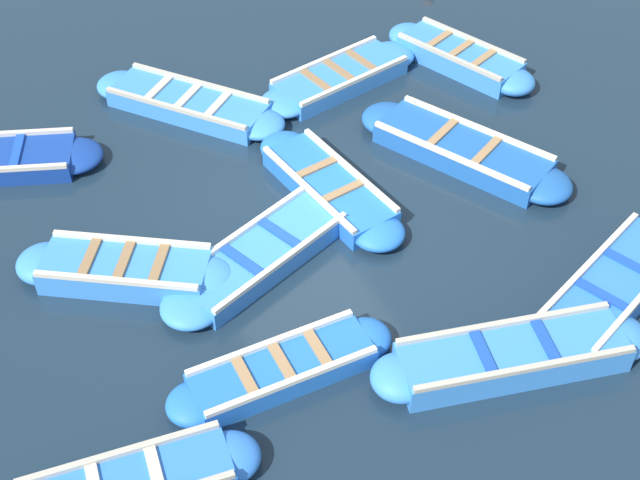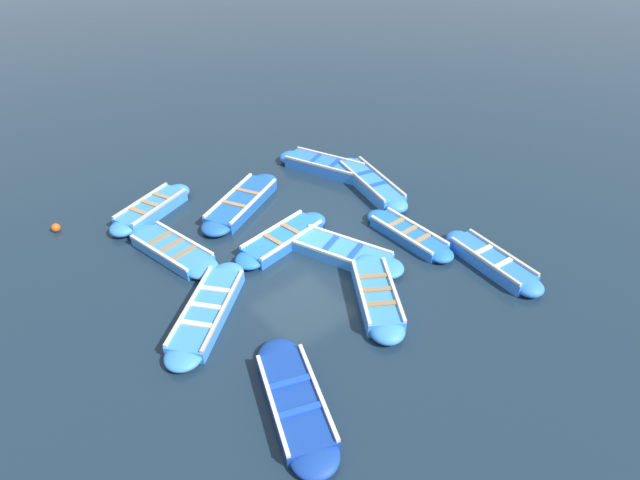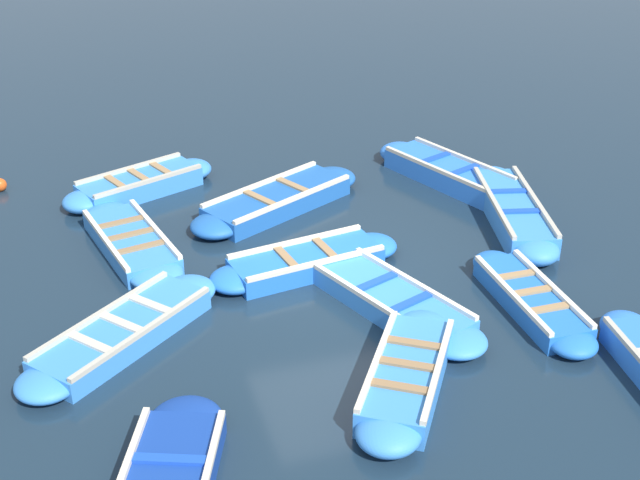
% 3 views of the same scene
% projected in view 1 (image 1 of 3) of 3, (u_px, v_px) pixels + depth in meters
% --- Properties ---
extents(ground_plane, '(120.00, 120.00, 0.00)m').
position_uv_depth(ground_plane, '(313.00, 216.00, 13.74)').
color(ground_plane, '#162838').
extents(boat_broadside, '(3.49, 1.54, 0.36)m').
position_uv_depth(boat_broadside, '(340.00, 78.00, 16.19)').
color(boat_broadside, '#3884E0').
rests_on(boat_broadside, ground).
extents(boat_outer_right, '(3.12, 0.78, 0.36)m').
position_uv_depth(boat_outer_right, '(282.00, 370.00, 11.40)').
color(boat_outer_right, blue).
rests_on(boat_outer_right, ground).
extents(boat_centre, '(3.86, 1.64, 0.47)m').
position_uv_depth(boat_centre, '(512.00, 357.00, 11.49)').
color(boat_centre, '#3884E0').
rests_on(boat_centre, ground).
extents(boat_stern_in, '(1.91, 3.22, 0.43)m').
position_uv_depth(boat_stern_in, '(460.00, 58.00, 16.61)').
color(boat_stern_in, '#3884E0').
rests_on(boat_stern_in, ground).
extents(boat_far_corner, '(3.69, 2.13, 0.45)m').
position_uv_depth(boat_far_corner, '(613.00, 289.00, 12.37)').
color(boat_far_corner, blue).
rests_on(boat_far_corner, ground).
extents(boat_drifting, '(3.66, 2.09, 0.37)m').
position_uv_depth(boat_drifting, '(262.00, 255.00, 12.91)').
color(boat_drifting, '#3884E0').
rests_on(boat_drifting, ground).
extents(boat_mid_row, '(2.98, 3.39, 0.38)m').
position_uv_depth(boat_mid_row, '(189.00, 104.00, 15.59)').
color(boat_mid_row, '#3884E0').
rests_on(boat_mid_row, ground).
extents(boat_alongside, '(2.57, 3.84, 0.40)m').
position_uv_depth(boat_alongside, '(463.00, 150.00, 14.63)').
color(boat_alongside, '#1E59AD').
rests_on(boat_alongside, ground).
extents(boat_end_of_row, '(1.33, 3.41, 0.38)m').
position_uv_depth(boat_end_of_row, '(329.00, 187.00, 13.98)').
color(boat_end_of_row, blue).
rests_on(boat_end_of_row, ground).
extents(boat_inner_gap, '(3.13, 2.44, 0.44)m').
position_uv_depth(boat_inner_gap, '(126.00, 270.00, 12.63)').
color(boat_inner_gap, '#3884E0').
rests_on(boat_inner_gap, ground).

